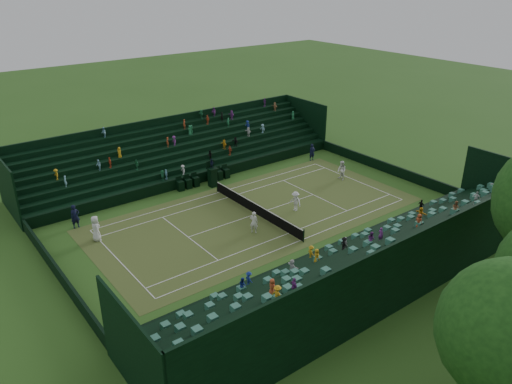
% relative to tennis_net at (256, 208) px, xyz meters
% --- Properties ---
extents(ground, '(160.00, 160.00, 0.00)m').
position_rel_tennis_net_xyz_m(ground, '(0.00, 0.00, -0.53)').
color(ground, '#2F5C1D').
rests_on(ground, ground).
extents(court_surface, '(12.97, 26.77, 0.01)m').
position_rel_tennis_net_xyz_m(court_surface, '(0.00, 0.00, -0.52)').
color(court_surface, '#366722').
rests_on(court_surface, ground).
extents(perimeter_wall_north, '(17.17, 0.20, 1.00)m').
position_rel_tennis_net_xyz_m(perimeter_wall_north, '(0.00, 15.88, -0.03)').
color(perimeter_wall_north, black).
rests_on(perimeter_wall_north, ground).
extents(perimeter_wall_south, '(17.17, 0.20, 1.00)m').
position_rel_tennis_net_xyz_m(perimeter_wall_south, '(0.00, -15.88, -0.03)').
color(perimeter_wall_south, black).
rests_on(perimeter_wall_south, ground).
extents(perimeter_wall_east, '(0.20, 31.77, 1.00)m').
position_rel_tennis_net_xyz_m(perimeter_wall_east, '(8.48, 0.00, -0.03)').
color(perimeter_wall_east, black).
rests_on(perimeter_wall_east, ground).
extents(perimeter_wall_west, '(0.20, 31.77, 1.00)m').
position_rel_tennis_net_xyz_m(perimeter_wall_west, '(-8.48, 0.00, -0.03)').
color(perimeter_wall_west, black).
rests_on(perimeter_wall_west, ground).
extents(north_grandstand, '(6.60, 32.00, 4.90)m').
position_rel_tennis_net_xyz_m(north_grandstand, '(12.66, 0.00, 1.02)').
color(north_grandstand, black).
rests_on(north_grandstand, ground).
extents(south_grandstand, '(6.60, 32.00, 4.90)m').
position_rel_tennis_net_xyz_m(south_grandstand, '(-12.66, 0.00, 1.02)').
color(south_grandstand, black).
rests_on(south_grandstand, ground).
extents(tennis_net, '(11.67, 0.10, 1.06)m').
position_rel_tennis_net_xyz_m(tennis_net, '(0.00, 0.00, 0.00)').
color(tennis_net, black).
rests_on(tennis_net, ground).
extents(umpire_chair, '(0.86, 0.86, 2.69)m').
position_rel_tennis_net_xyz_m(umpire_chair, '(-7.05, 0.32, 0.62)').
color(umpire_chair, black).
rests_on(umpire_chair, ground).
extents(courtside_chairs, '(0.59, 5.56, 1.29)m').
position_rel_tennis_net_xyz_m(courtside_chairs, '(-8.03, -0.03, -0.04)').
color(courtside_chairs, black).
rests_on(courtside_chairs, ground).
extents(player_near_west, '(1.00, 0.69, 1.98)m').
position_rel_tennis_net_xyz_m(player_near_west, '(-3.70, -11.99, 0.46)').
color(player_near_west, white).
rests_on(player_near_west, ground).
extents(player_near_east, '(0.77, 0.72, 1.77)m').
position_rel_tennis_net_xyz_m(player_near_east, '(2.38, -2.01, 0.36)').
color(player_near_east, white).
rests_on(player_near_east, ground).
extents(player_far_west, '(1.02, 0.86, 1.86)m').
position_rel_tennis_net_xyz_m(player_far_west, '(-0.99, 10.98, 0.41)').
color(player_far_west, white).
rests_on(player_far_west, ground).
extents(player_far_east, '(1.19, 0.79, 1.71)m').
position_rel_tennis_net_xyz_m(player_far_east, '(1.43, 3.01, 0.33)').
color(player_far_east, white).
rests_on(player_far_east, ground).
extents(line_judge_north, '(0.54, 0.72, 1.78)m').
position_rel_tennis_net_xyz_m(line_judge_north, '(-6.56, 12.36, 0.37)').
color(line_judge_north, black).
rests_on(line_judge_north, ground).
extents(line_judge_south, '(0.49, 0.72, 1.90)m').
position_rel_tennis_net_xyz_m(line_judge_south, '(-6.62, -12.52, 0.42)').
color(line_judge_south, black).
rests_on(line_judge_south, ground).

